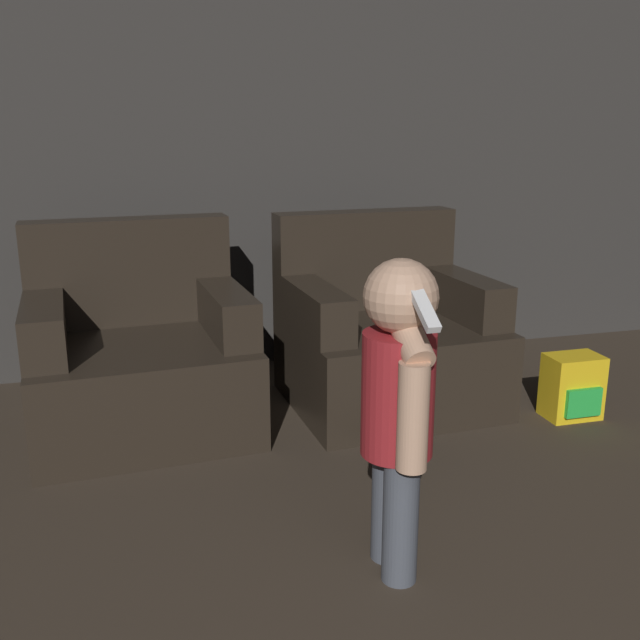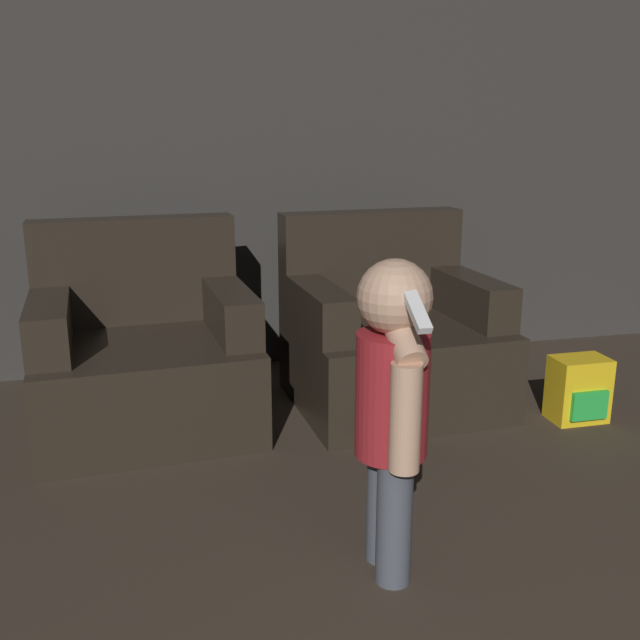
% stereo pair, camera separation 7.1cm
% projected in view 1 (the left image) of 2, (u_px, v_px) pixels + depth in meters
% --- Properties ---
extents(wall_back, '(8.40, 0.05, 2.60)m').
position_uv_depth(wall_back, '(278.00, 118.00, 3.66)').
color(wall_back, '#33302D').
rests_on(wall_back, ground_plane).
extents(armchair_left, '(0.95, 0.87, 0.87)m').
position_uv_depth(armchair_left, '(140.00, 358.00, 3.05)').
color(armchair_left, black).
rests_on(armchair_left, ground_plane).
extents(armchair_right, '(0.94, 0.86, 0.87)m').
position_uv_depth(armchair_right, '(385.00, 338.00, 3.33)').
color(armchair_right, black).
rests_on(armchair_right, ground_plane).
extents(person_toddler, '(0.20, 0.36, 0.93)m').
position_uv_depth(person_toddler, '(399.00, 395.00, 1.96)').
color(person_toddler, '#474C56').
rests_on(person_toddler, ground_plane).
extents(toy_backpack, '(0.24, 0.18, 0.29)m').
position_uv_depth(toy_backpack, '(573.00, 387.00, 3.16)').
color(toy_backpack, yellow).
rests_on(toy_backpack, ground_plane).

